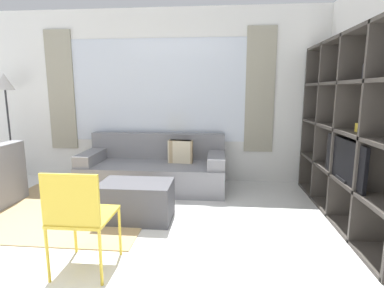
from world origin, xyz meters
TOP-DOWN VIEW (x-y plane):
  - wall_back at (0.00, 3.15)m, footprint 6.39×0.11m
  - wall_right at (2.63, 1.56)m, footprint 0.07×4.32m
  - area_rug at (-0.83, 1.71)m, footprint 2.02×1.80m
  - shelving_unit at (2.44, 1.76)m, footprint 0.37×2.46m
  - couch_main at (0.03, 2.67)m, footprint 2.10×0.90m
  - ottoman at (0.06, 1.53)m, footprint 0.80×0.51m
  - floor_lamp at (-2.37, 2.84)m, footprint 0.29×0.29m
  - folding_chair at (-0.09, 0.47)m, footprint 0.44×0.46m

SIDE VIEW (x-z plane):
  - area_rug at x=-0.83m, z-range 0.00..0.01m
  - ottoman at x=0.06m, z-range 0.00..0.43m
  - couch_main at x=0.03m, z-range -0.11..0.68m
  - folding_chair at x=-0.09m, z-range 0.09..0.95m
  - shelving_unit at x=2.44m, z-range -0.01..2.04m
  - wall_right at x=2.63m, z-range 0.00..2.70m
  - wall_back at x=0.00m, z-range 0.01..2.71m
  - floor_lamp at x=-2.37m, z-range 0.59..2.31m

